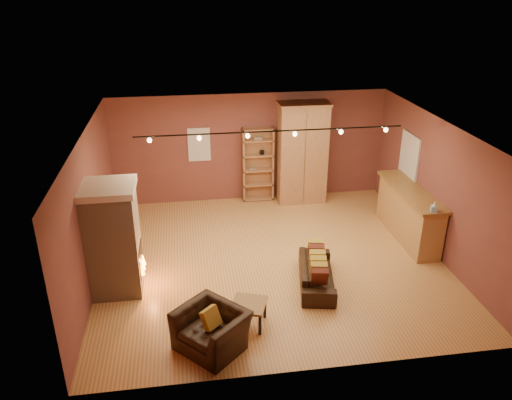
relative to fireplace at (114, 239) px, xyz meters
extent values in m
plane|color=#B0793E|center=(3.04, 0.60, -1.06)|extent=(7.00, 7.00, 0.00)
plane|color=#58321C|center=(3.04, 0.60, 1.74)|extent=(7.00, 7.00, 0.00)
cube|color=brown|center=(3.04, 3.85, 0.34)|extent=(7.00, 0.02, 2.80)
cube|color=brown|center=(-0.46, 0.60, 0.34)|extent=(0.02, 6.50, 2.80)
cube|color=brown|center=(6.54, 0.60, 0.34)|extent=(0.02, 6.50, 2.80)
cube|color=tan|center=(-0.01, 0.00, -0.06)|extent=(0.90, 0.90, 2.00)
cube|color=#ECE0C5|center=(-0.01, 0.00, 1.00)|extent=(0.98, 0.98, 0.12)
cube|color=black|center=(0.40, 0.00, -0.46)|extent=(0.10, 0.65, 0.55)
cone|color=orange|center=(0.46, 0.00, -0.58)|extent=(0.10, 0.10, 0.22)
cube|color=silver|center=(1.74, 3.83, 0.49)|extent=(0.56, 0.04, 0.86)
cube|color=tan|center=(3.22, 3.83, -0.09)|extent=(0.80, 0.04, 1.95)
cube|color=tan|center=(2.84, 3.69, -0.09)|extent=(0.04, 0.31, 1.95)
cube|color=tan|center=(3.60, 3.69, -0.09)|extent=(0.04, 0.31, 1.95)
cube|color=gray|center=(3.09, 3.69, -0.19)|extent=(0.18, 0.12, 0.05)
cube|color=black|center=(3.33, 3.69, 0.24)|extent=(0.10, 0.10, 0.12)
cube|color=tan|center=(3.22, 3.69, -1.02)|extent=(0.80, 0.31, 0.04)
cube|color=tan|center=(3.22, 3.69, -0.62)|extent=(0.80, 0.31, 0.04)
cube|color=tan|center=(3.22, 3.69, -0.22)|extent=(0.80, 0.31, 0.03)
cube|color=tan|center=(3.22, 3.69, 0.18)|extent=(0.80, 0.31, 0.04)
cube|color=tan|center=(3.22, 3.69, 0.58)|extent=(0.80, 0.31, 0.04)
cube|color=tan|center=(3.22, 3.69, 0.87)|extent=(0.80, 0.31, 0.04)
cube|color=tan|center=(4.33, 3.52, 0.21)|extent=(1.22, 0.66, 2.55)
cube|color=olive|center=(4.33, 3.19, 0.21)|extent=(0.02, 0.01, 2.45)
cube|color=tan|center=(4.33, 3.52, 1.52)|extent=(1.28, 0.72, 0.06)
cube|color=tan|center=(6.24, 1.13, -0.51)|extent=(0.53, 2.32, 1.11)
cube|color=olive|center=(6.24, 1.13, 0.08)|extent=(0.65, 2.44, 0.06)
cube|color=#88B6DA|center=(6.19, 0.03, 0.16)|extent=(0.15, 0.15, 0.12)
cone|color=white|center=(6.19, 0.03, 0.27)|extent=(0.08, 0.08, 0.10)
cube|color=silver|center=(6.51, 2.00, 0.59)|extent=(0.05, 0.90, 1.00)
imported|color=black|center=(3.73, -0.42, -0.75)|extent=(0.77, 1.67, 0.63)
cube|color=#5C261B|center=(3.63, -0.96, -0.54)|extent=(0.34, 0.28, 0.36)
cube|color=#B08E2D|center=(3.67, -0.75, -0.54)|extent=(0.34, 0.28, 0.36)
cube|color=#B08E2D|center=(3.71, -0.53, -0.54)|extent=(0.34, 0.28, 0.36)
cube|color=#B08E2D|center=(3.75, -0.32, -0.54)|extent=(0.34, 0.28, 0.36)
cube|color=#5C261B|center=(3.80, -0.10, -0.54)|extent=(0.34, 0.28, 0.36)
cube|color=#B08E2D|center=(3.84, 0.12, -0.54)|extent=(0.34, 0.28, 0.36)
imported|color=black|center=(1.62, -1.91, -0.61)|extent=(1.19, 1.20, 0.90)
cube|color=#B08E2D|center=(1.62, -1.91, -0.50)|extent=(0.38, 0.38, 0.34)
cube|color=olive|center=(2.29, -1.43, -0.66)|extent=(0.71, 0.71, 0.05)
cube|color=black|center=(2.05, -1.66, -0.87)|extent=(0.05, 0.05, 0.37)
cube|color=black|center=(2.52, -1.66, -0.87)|extent=(0.05, 0.05, 0.37)
cube|color=black|center=(2.05, -1.20, -0.87)|extent=(0.05, 0.05, 0.37)
cube|color=black|center=(2.52, -1.20, -0.87)|extent=(0.05, 0.05, 0.37)
cylinder|color=black|center=(3.04, 0.80, 1.66)|extent=(5.20, 0.03, 0.03)
sphere|color=#FFD88C|center=(0.74, 0.80, 1.59)|extent=(0.09, 0.09, 0.09)
sphere|color=#FFD88C|center=(1.66, 0.80, 1.59)|extent=(0.09, 0.09, 0.09)
sphere|color=#FFD88C|center=(2.58, 0.80, 1.59)|extent=(0.09, 0.09, 0.09)
sphere|color=#FFD88C|center=(3.50, 0.80, 1.59)|extent=(0.09, 0.09, 0.09)
sphere|color=#FFD88C|center=(4.42, 0.80, 1.59)|extent=(0.09, 0.09, 0.09)
sphere|color=#FFD88C|center=(5.34, 0.80, 1.59)|extent=(0.09, 0.09, 0.09)
camera|label=1|loc=(1.39, -8.28, 4.37)|focal=35.00mm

